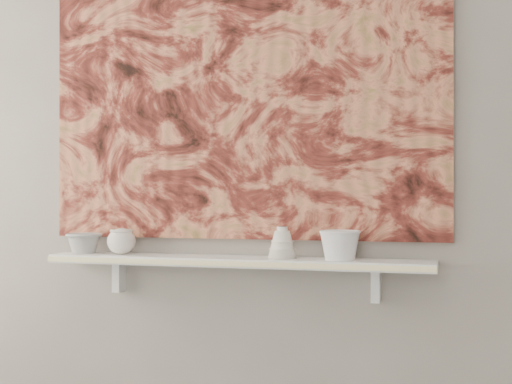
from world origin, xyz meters
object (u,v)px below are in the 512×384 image
(bowl_grey, at_px, (84,243))
(cup_cream, at_px, (121,241))
(painting, at_px, (242,90))
(shelf, at_px, (236,261))
(bowl_white, at_px, (340,245))
(bell_vessel, at_px, (282,242))

(bowl_grey, relative_size, cup_cream, 1.30)
(cup_cream, bearing_deg, painting, 10.20)
(shelf, distance_m, bowl_grey, 0.61)
(bowl_white, bearing_deg, painting, 167.86)
(painting, xyz_separation_m, cup_cream, (-0.45, -0.08, -0.56))
(painting, bearing_deg, shelf, -90.00)
(shelf, bearing_deg, bowl_white, 0.00)
(bell_vessel, distance_m, bowl_white, 0.20)
(painting, bearing_deg, bowl_grey, -172.41)
(shelf, height_order, bell_vessel, bell_vessel)
(bowl_grey, relative_size, bell_vessel, 1.23)
(shelf, relative_size, cup_cream, 13.23)
(bowl_white, bearing_deg, cup_cream, 180.00)
(cup_cream, height_order, bell_vessel, bell_vessel)
(painting, distance_m, bowl_grey, 0.83)
(painting, xyz_separation_m, bell_vessel, (0.17, -0.08, -0.55))
(bowl_white, bearing_deg, shelf, 180.00)
(bowl_grey, distance_m, cup_cream, 0.16)
(bell_vessel, bearing_deg, bowl_grey, 180.00)
(painting, xyz_separation_m, bowl_white, (0.37, -0.08, -0.56))
(painting, bearing_deg, bell_vessel, -25.21)
(bowl_white, bearing_deg, bowl_grey, 180.00)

